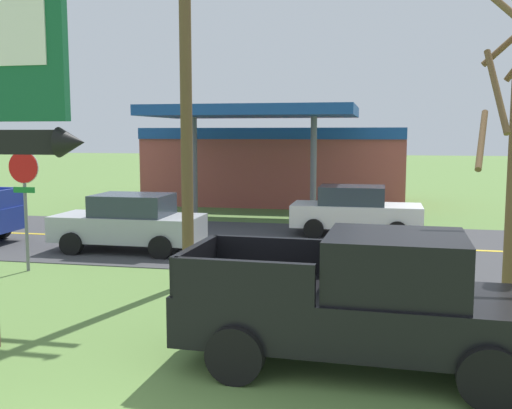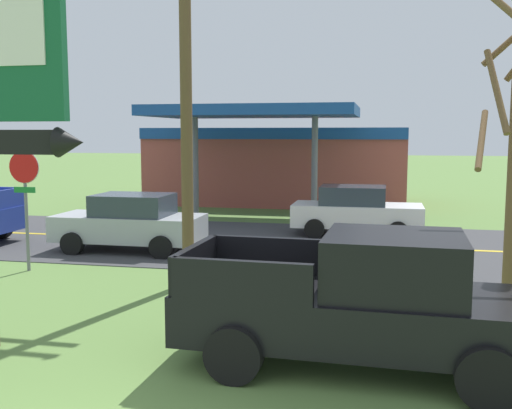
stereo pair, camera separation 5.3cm
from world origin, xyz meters
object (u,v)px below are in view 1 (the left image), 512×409
object	(u,v)px
stop_sign	(24,189)
pickup_black_parked_on_lawn	(367,302)
car_silver_near_lane	(129,222)
utility_pole	(186,90)
gas_station	(277,163)
car_white_mid_lane	(355,211)

from	to	relation	value
stop_sign	pickup_black_parked_on_lawn	size ratio (longest dim) A/B	0.56
stop_sign	car_silver_near_lane	bearing A→B (deg)	63.29
pickup_black_parked_on_lawn	car_silver_near_lane	size ratio (longest dim) A/B	1.25
stop_sign	pickup_black_parked_on_lawn	distance (m)	9.49
utility_pole	pickup_black_parked_on_lawn	world-z (taller)	utility_pole
utility_pole	pickup_black_parked_on_lawn	bearing A→B (deg)	-45.53
utility_pole	gas_station	distance (m)	16.38
stop_sign	car_white_mid_lane	size ratio (longest dim) A/B	0.70
stop_sign	car_silver_near_lane	size ratio (longest dim) A/B	0.70
stop_sign	car_silver_near_lane	distance (m)	3.41
utility_pole	car_silver_near_lane	distance (m)	5.54
car_silver_near_lane	car_white_mid_lane	size ratio (longest dim) A/B	1.00
gas_station	pickup_black_parked_on_lawn	distance (m)	20.88
gas_station	car_white_mid_lane	size ratio (longest dim) A/B	2.86
stop_sign	utility_pole	bearing A→B (deg)	-5.61
utility_pole	gas_station	size ratio (longest dim) A/B	0.67
stop_sign	car_silver_near_lane	xyz separation A→B (m)	(1.44, 2.86, -1.20)
pickup_black_parked_on_lawn	car_white_mid_lane	distance (m)	11.39
car_silver_near_lane	gas_station	bearing A→B (deg)	81.04
stop_sign	car_white_mid_lane	world-z (taller)	stop_sign
car_silver_near_lane	pickup_black_parked_on_lawn	bearing A→B (deg)	-47.10
pickup_black_parked_on_lawn	utility_pole	bearing A→B (deg)	134.47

